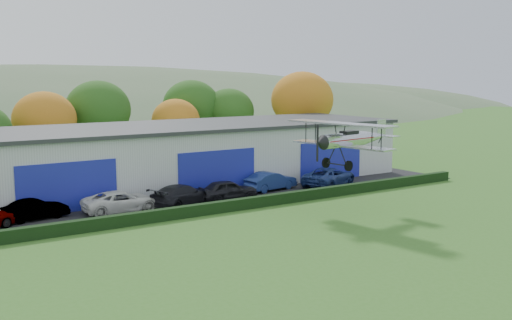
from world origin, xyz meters
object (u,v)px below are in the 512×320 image
car_1 (36,209)px  car_3 (182,195)px  biplane (350,138)px  car_4 (228,190)px  car_5 (271,181)px  car_2 (121,201)px  hangar (184,154)px  car_6 (329,177)px

car_1 → car_3: car_3 is taller
car_3 → biplane: 12.95m
car_4 → car_5: car_4 is taller
car_1 → car_2: (5.56, -1.02, 0.06)m
car_1 → car_4: 14.03m
car_1 → car_3: (10.08, -1.42, 0.09)m
hangar → car_3: (-4.36, -8.39, -1.82)m
car_2 → biplane: biplane is taller
hangar → car_2: (-8.88, -7.99, -1.85)m
biplane → hangar: bearing=96.4°
hangar → car_1: size_ratio=9.65×
car_5 → biplane: (0.01, -9.61, 4.46)m
car_4 → car_6: (10.36, 0.25, 0.03)m
car_4 → car_3: bearing=92.0°
car_6 → biplane: bearing=125.7°
car_4 → car_6: car_6 is taller
hangar → car_6: (9.86, -8.31, -1.79)m
hangar → biplane: 17.51m
car_2 → biplane: 16.61m
car_2 → car_6: 18.75m
car_4 → biplane: bearing=-143.8°
car_3 → biplane: size_ratio=0.63×
car_1 → car_6: bearing=-101.0°
hangar → car_3: hangar is taller
car_2 → car_6: size_ratio=0.92×
car_2 → car_6: car_6 is taller
car_3 → biplane: bearing=-153.2°
hangar → car_1: 16.15m
car_4 → biplane: (5.03, -8.15, 4.45)m
car_3 → car_2: bearing=64.9°
car_6 → car_2: bearing=67.2°
hangar → car_2: 12.09m
car_4 → biplane: biplane is taller
car_6 → biplane: (-5.34, -8.40, 4.41)m
hangar → car_4: 8.77m
car_2 → car_3: bearing=-95.3°
car_5 → car_4: bearing=98.0°
car_4 → car_1: bearing=88.0°
car_1 → car_4: (13.94, -1.59, 0.09)m
car_1 → car_3: 10.18m
car_3 → biplane: biplane is taller
car_1 → car_2: 5.65m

